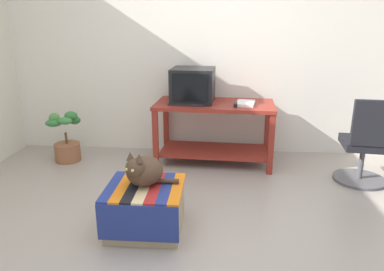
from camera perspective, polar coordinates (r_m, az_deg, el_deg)
The scene contains 11 objects.
ground_plane at distance 2.87m, azimuth -0.46°, elevation -15.74°, with size 14.00×14.00×0.00m, color #9E9389.
back_wall at distance 4.46m, azimuth 1.71°, elevation 13.91°, with size 8.00×0.10×2.60m, color silver.
desk at distance 4.14m, azimuth 3.55°, elevation 2.14°, with size 1.37×0.74×0.71m.
tv_monitor at distance 4.12m, azimuth 0.15°, elevation 7.94°, with size 0.50×0.51×0.38m.
keyboard at distance 3.97m, azimuth -0.81°, elevation 5.03°, with size 0.40×0.15×0.02m, color black.
book at distance 4.03m, azimuth 8.45°, elevation 5.07°, with size 0.19×0.29×0.03m, color white.
ottoman_with_blanket at distance 2.90m, azimuth -7.40°, elevation -11.29°, with size 0.59×0.57×0.37m.
cat at distance 2.79m, azimuth -7.70°, elevation -5.49°, with size 0.45×0.39×0.30m.
potted_plant at distance 4.49m, azimuth -19.28°, elevation -0.96°, with size 0.37×0.35×0.60m.
office_chair at distance 3.98m, azimuth 25.78°, elevation -1.70°, with size 0.52×0.52×0.89m.
stapler at distance 3.92m, azimuth 6.89°, elevation 4.88°, with size 0.04×0.11×0.04m, color black.
Camera 1 is at (0.20, -2.40, 1.57)m, focal length 33.67 mm.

